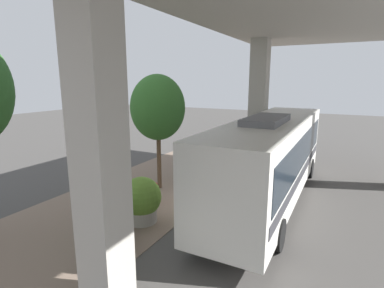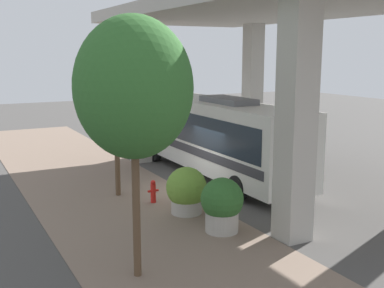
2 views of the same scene
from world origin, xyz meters
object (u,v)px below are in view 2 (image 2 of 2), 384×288
at_px(bus, 214,133).
at_px(fire_hydrant, 153,191).
at_px(street_tree_far, 116,100).
at_px(planter_middle, 222,204).
at_px(planter_front, 187,191).
at_px(street_tree_near, 134,88).

distance_m(bus, fire_hydrant, 5.08).
bearing_deg(bus, fire_hydrant, -148.78).
relative_size(bus, fire_hydrant, 13.06).
height_order(bus, street_tree_far, street_tree_far).
distance_m(bus, planter_middle, 7.23).
distance_m(planter_front, planter_middle, 2.11).
height_order(planter_front, street_tree_near, street_tree_near).
height_order(planter_front, street_tree_far, street_tree_far).
bearing_deg(fire_hydrant, street_tree_near, -117.29).
bearing_deg(street_tree_far, street_tree_near, -105.59).
xyz_separation_m(bus, planter_front, (-3.58, -4.17, -1.17)).
distance_m(bus, planter_front, 5.62).
xyz_separation_m(fire_hydrant, street_tree_near, (-2.77, -5.38, 4.31)).
relative_size(planter_front, street_tree_near, 0.26).
height_order(fire_hydrant, planter_front, planter_front).
height_order(planter_front, planter_middle, planter_middle).
height_order(bus, street_tree_near, street_tree_near).
height_order(bus, planter_middle, bus).
xyz_separation_m(bus, street_tree_near, (-6.91, -7.88, 2.75)).
relative_size(bus, planter_middle, 6.60).
distance_m(fire_hydrant, street_tree_near, 7.43).
xyz_separation_m(fire_hydrant, street_tree_far, (-0.84, 1.56, 3.36)).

